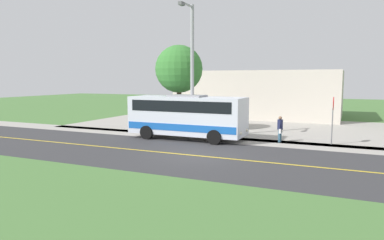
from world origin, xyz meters
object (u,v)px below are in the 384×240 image
pedestrian_with_bags (280,128)px  commercial_building (261,93)px  tree_curbside (179,69)px  street_light_pole (191,66)px  shuttle_bus_front (187,115)px  stop_sign (333,112)px

pedestrian_with_bags → commercial_building: size_ratio=0.10×
tree_curbside → commercial_building: bearing=168.0°
street_light_pole → tree_curbside: size_ratio=1.35×
shuttle_bus_front → street_light_pole: size_ratio=0.89×
street_light_pole → tree_curbside: street_light_pole is taller
shuttle_bus_front → pedestrian_with_bags: 5.99m
tree_curbside → stop_sign: bearing=83.1°
shuttle_bus_front → commercial_building: size_ratio=0.48×
pedestrian_with_bags → stop_sign: (-0.32, 3.02, 1.09)m
shuttle_bus_front → street_light_pole: street_light_pole is taller
stop_sign → commercial_building: commercial_building is taller
stop_sign → commercial_building: 17.20m
shuttle_bus_front → tree_curbside: size_ratio=1.20×
pedestrian_with_bags → street_light_pole: (0.89, -5.67, 3.90)m
pedestrian_with_bags → tree_curbside: tree_curbside is taller
tree_curbside → commercial_building: (-14.00, 2.98, -2.27)m
commercial_building → pedestrian_with_bags: bearing=17.2°
commercial_building → tree_curbside: bearing=-12.0°
shuttle_bus_front → tree_curbside: bearing=-145.1°
pedestrian_with_bags → tree_curbside: 8.82m
stop_sign → street_light_pole: 9.21m
shuttle_bus_front → pedestrian_with_bags: bearing=101.8°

